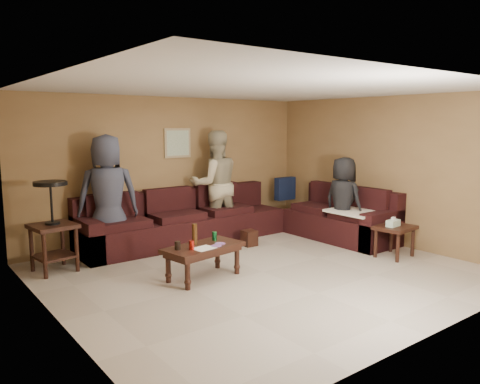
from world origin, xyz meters
The scene contains 10 objects.
room centered at (0.00, 0.00, 1.66)m, with size 5.60×5.50×2.50m.
sectional_sofa centered at (0.81, 1.52, 0.33)m, with size 4.65×2.90×0.97m.
coffee_table centered at (-0.80, 0.28, 0.38)m, with size 1.14×0.69×0.73m.
end_table_left centered at (-2.28, 1.77, 0.66)m, with size 0.62×0.62×1.26m.
side_table_right centered at (2.09, -0.65, 0.42)m, with size 0.64×0.54×0.63m.
waste_bin centered at (0.73, 1.22, 0.13)m, with size 0.22×0.22×0.26m, color black.
wall_art centered at (0.10, 2.48, 1.70)m, with size 0.52×0.04×0.52m.
person_left centered at (-1.38, 2.04, 0.94)m, with size 0.92×0.60×1.89m, color #343748.
person_middle centered at (0.63, 2.09, 0.96)m, with size 0.93×0.73×1.92m, color tan.
person_right centered at (2.09, 0.37, 0.74)m, with size 0.73×0.47×1.49m, color black.
Camera 1 is at (-4.04, -4.79, 2.03)m, focal length 35.00 mm.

